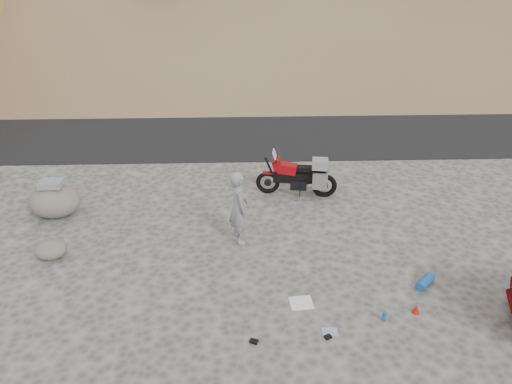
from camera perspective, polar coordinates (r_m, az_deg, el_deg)
ground at (r=11.36m, az=1.39°, el=-8.59°), size 140.00×140.00×0.00m
road at (r=19.28m, az=-0.05°, el=7.90°), size 120.00×7.00×0.05m
motorcycle at (r=13.94m, az=5.08°, el=1.76°), size 2.27×0.85×1.36m
man at (r=12.25m, az=-1.92°, el=-5.47°), size 0.60×0.77×1.85m
boulder at (r=14.01m, az=-22.01°, el=-0.86°), size 1.53×1.39×1.03m
small_rock at (r=12.48m, az=-22.40°, el=-6.06°), size 0.84×0.79×0.43m
gear_white_cloth at (r=10.47m, az=5.18°, el=-12.50°), size 0.50×0.45×0.02m
gear_blue_mat at (r=11.38m, az=18.77°, el=-9.68°), size 0.51×0.51×0.21m
gear_bottle at (r=10.30m, az=14.43°, el=-13.60°), size 0.09×0.09×0.21m
gear_funnel at (r=10.64m, az=17.83°, el=-12.60°), size 0.19×0.19×0.20m
gear_glove_a at (r=9.64m, az=-0.25°, el=-16.69°), size 0.18×0.15×0.04m
gear_glove_b at (r=9.81m, az=8.23°, el=-16.07°), size 0.16×0.14×0.04m
gear_blue_cloth at (r=9.94m, az=8.43°, el=-15.51°), size 0.30×0.22×0.01m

